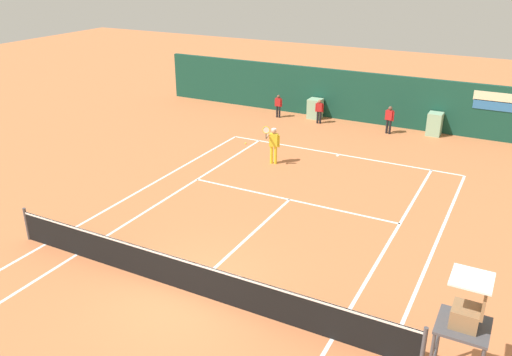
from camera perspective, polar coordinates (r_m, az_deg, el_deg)
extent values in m
plane|color=#C67042|center=(14.41, -7.22, -12.02)|extent=(80.00, 80.00, 0.00)
cube|color=white|center=(23.82, 8.90, 2.53)|extent=(10.60, 0.10, 0.01)
cube|color=white|center=(17.61, -21.68, -6.62)|extent=(0.10, 23.40, 0.01)
cube|color=white|center=(16.72, -18.69, -7.79)|extent=(0.10, 23.40, 0.01)
cube|color=white|center=(12.94, 8.21, -16.74)|extent=(0.10, 23.40, 0.01)
cube|color=white|center=(19.24, 3.62, -2.33)|extent=(8.00, 0.10, 0.01)
cube|color=white|center=(16.69, -0.96, -6.50)|extent=(0.10, 6.40, 0.01)
cube|color=white|center=(23.68, 8.78, 2.42)|extent=(0.10, 0.24, 0.01)
cylinder|color=#4C4C51|center=(17.87, -23.42, -4.54)|extent=(0.10, 0.10, 1.07)
cylinder|color=#4C4C51|center=(12.28, 17.54, -17.05)|extent=(0.10, 0.10, 1.07)
cube|color=black|center=(14.14, -7.31, -10.44)|extent=(12.00, 0.03, 0.95)
cube|color=white|center=(13.90, -7.41, -8.91)|extent=(12.00, 0.04, 0.06)
cube|color=#144233|center=(28.29, 12.69, 8.30)|extent=(25.00, 0.24, 2.61)
cube|color=#2D6BA8|center=(27.21, 24.43, 7.06)|extent=(2.05, 0.02, 0.44)
cube|color=beige|center=(27.12, 24.29, 7.94)|extent=(1.85, 0.02, 0.44)
cube|color=#8CB793|center=(28.91, 6.37, 7.43)|extent=(0.69, 0.70, 1.05)
cube|color=#8CB793|center=(27.35, 18.65, 5.52)|extent=(0.67, 0.70, 1.12)
cylinder|color=#47474C|center=(12.30, 19.01, -15.88)|extent=(0.07, 0.07, 1.51)
cylinder|color=#47474C|center=(12.28, 23.29, -16.71)|extent=(0.07, 0.07, 1.51)
cylinder|color=#47474C|center=(11.86, 18.71, -16.58)|extent=(0.04, 0.81, 0.04)
cube|color=#47474C|center=(11.45, 21.39, -14.58)|extent=(1.00, 1.00, 0.06)
cube|color=olive|center=(11.32, 21.56, -13.65)|extent=(0.52, 0.56, 0.40)
cube|color=olive|center=(11.11, 23.35, -12.37)|extent=(0.06, 0.56, 0.45)
cube|color=white|center=(10.86, 22.21, -10.02)|extent=(0.76, 0.80, 0.04)
cylinder|color=yellow|center=(22.37, 2.11, 2.50)|extent=(0.13, 0.13, 0.78)
cylinder|color=yellow|center=(22.40, 1.67, 2.53)|extent=(0.13, 0.13, 0.78)
cube|color=yellow|center=(22.16, 1.92, 4.12)|extent=(0.39, 0.28, 0.55)
sphere|color=tan|center=(22.04, 1.93, 5.05)|extent=(0.21, 0.21, 0.21)
cylinder|color=white|center=(22.02, 1.93, 5.25)|extent=(0.20, 0.20, 0.06)
cylinder|color=yellow|center=(22.14, 2.47, 3.98)|extent=(0.08, 0.08, 0.53)
cylinder|color=tan|center=(21.89, 1.23, 4.50)|extent=(0.21, 0.53, 0.08)
cylinder|color=black|center=(21.61, 1.09, 4.56)|extent=(0.03, 0.03, 0.22)
torus|color=yellow|center=(21.53, 1.10, 5.19)|extent=(0.30, 0.10, 0.30)
cylinder|color=silver|center=(21.53, 1.10, 5.19)|extent=(0.25, 0.07, 0.26)
cylinder|color=black|center=(28.03, 6.93, 6.48)|extent=(0.11, 0.11, 0.65)
cylinder|color=black|center=(28.06, 6.64, 6.50)|extent=(0.11, 0.11, 0.65)
cube|color=#AD1E1E|center=(27.89, 6.83, 7.57)|extent=(0.32, 0.21, 0.45)
sphere|color=#8C664C|center=(27.81, 6.87, 8.20)|extent=(0.18, 0.18, 0.18)
cylinder|color=#AD1E1E|center=(27.87, 7.20, 7.47)|extent=(0.07, 0.07, 0.44)
cylinder|color=#AD1E1E|center=(27.93, 6.47, 7.54)|extent=(0.07, 0.07, 0.44)
cylinder|color=black|center=(26.98, 14.21, 5.34)|extent=(0.11, 0.11, 0.70)
cylinder|color=black|center=(27.04, 13.90, 5.40)|extent=(0.11, 0.11, 0.70)
cube|color=#AD1E1E|center=(26.84, 14.18, 6.58)|extent=(0.34, 0.23, 0.49)
sphere|color=brown|center=(26.75, 14.25, 7.29)|extent=(0.19, 0.19, 0.19)
cylinder|color=#AD1E1E|center=(26.78, 14.55, 6.43)|extent=(0.07, 0.07, 0.47)
cylinder|color=#AD1E1E|center=(26.93, 13.79, 6.59)|extent=(0.07, 0.07, 0.47)
cylinder|color=black|center=(28.91, 2.54, 7.12)|extent=(0.10, 0.10, 0.63)
cylinder|color=black|center=(28.95, 2.28, 7.15)|extent=(0.10, 0.10, 0.63)
cube|color=#AD1E1E|center=(28.79, 2.43, 8.16)|extent=(0.30, 0.18, 0.44)
sphere|color=brown|center=(28.71, 2.44, 8.76)|extent=(0.17, 0.17, 0.17)
cylinder|color=#AD1E1E|center=(28.74, 2.76, 8.06)|extent=(0.07, 0.07, 0.43)
cylinder|color=#AD1E1E|center=(28.86, 2.10, 8.14)|extent=(0.07, 0.07, 0.43)
sphere|color=#CCE033|center=(24.82, -1.12, 3.75)|extent=(0.07, 0.07, 0.07)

